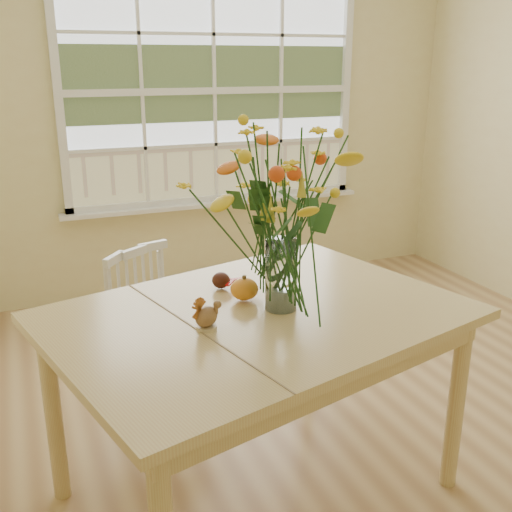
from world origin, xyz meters
name	(u,v)px	position (x,y,z in m)	size (l,w,h in m)	color
floor	(358,427)	(0.00, 0.00, -0.01)	(4.00, 4.50, 0.01)	#A47B4F
wall_back	(214,117)	(0.00, 2.25, 1.35)	(4.00, 0.02, 2.70)	beige
window	(215,93)	(0.00, 2.21, 1.53)	(2.42, 0.12, 1.74)	silver
dining_table	(258,332)	(-0.65, -0.24, 0.74)	(1.79, 1.47, 0.84)	tan
windsor_chair	(151,327)	(-0.92, 0.52, 0.49)	(0.55, 0.54, 0.87)	white
flower_vase	(282,205)	(-0.56, -0.25, 1.26)	(0.59, 0.59, 0.70)	white
pumpkin	(244,290)	(-0.66, -0.11, 0.88)	(0.11, 0.11, 0.09)	orange
turkey_figurine	(206,317)	(-0.89, -0.32, 0.88)	(0.12, 0.11, 0.12)	#CCB78C
dark_gourd	(221,281)	(-0.71, 0.05, 0.87)	(0.13, 0.09, 0.07)	#38160F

